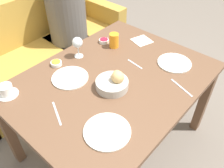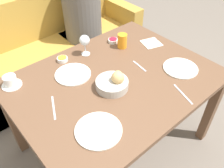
{
  "view_description": "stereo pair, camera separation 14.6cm",
  "coord_description": "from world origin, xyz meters",
  "px_view_note": "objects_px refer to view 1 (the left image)",
  "views": [
    {
      "loc": [
        -0.89,
        -0.78,
        1.7
      ],
      "look_at": [
        -0.07,
        -0.06,
        0.73
      ],
      "focal_mm": 38.0,
      "sensor_mm": 36.0,
      "label": 1
    },
    {
      "loc": [
        -0.79,
        -0.88,
        1.7
      ],
      "look_at": [
        -0.07,
        -0.06,
        0.73
      ],
      "focal_mm": 38.0,
      "sensor_mm": 36.0,
      "label": 2
    }
  ],
  "objects_px": {
    "fork_silver": "(57,113)",
    "spoon_coffee": "(135,64)",
    "juice_glass": "(114,40)",
    "wine_glass": "(77,43)",
    "seated_person": "(69,30)",
    "bread_basket": "(113,83)",
    "coffee_cup": "(7,91)",
    "napkin": "(142,41)",
    "jam_bowl_berry": "(104,41)",
    "plate_near_left": "(107,131)",
    "couch": "(41,53)",
    "knife_silver": "(181,88)",
    "jam_bowl_honey": "(56,63)",
    "plate_near_right": "(174,63)",
    "plate_far_center": "(70,78)"
  },
  "relations": [
    {
      "from": "fork_silver",
      "to": "spoon_coffee",
      "type": "height_order",
      "value": "same"
    },
    {
      "from": "juice_glass",
      "to": "wine_glass",
      "type": "relative_size",
      "value": 0.7
    },
    {
      "from": "seated_person",
      "to": "bread_basket",
      "type": "relative_size",
      "value": 6.06
    },
    {
      "from": "coffee_cup",
      "to": "napkin",
      "type": "distance_m",
      "value": 1.07
    },
    {
      "from": "bread_basket",
      "to": "jam_bowl_berry",
      "type": "distance_m",
      "value": 0.54
    },
    {
      "from": "wine_glass",
      "to": "napkin",
      "type": "bearing_deg",
      "value": -24.56
    },
    {
      "from": "napkin",
      "to": "juice_glass",
      "type": "bearing_deg",
      "value": 151.96
    },
    {
      "from": "plate_near_left",
      "to": "couch",
      "type": "bearing_deg",
      "value": 69.99
    },
    {
      "from": "knife_silver",
      "to": "spoon_coffee",
      "type": "xyz_separation_m",
      "value": [
        0.0,
        0.37,
        0.0
      ]
    },
    {
      "from": "spoon_coffee",
      "to": "jam_bowl_berry",
      "type": "bearing_deg",
      "value": 79.03
    },
    {
      "from": "couch",
      "to": "seated_person",
      "type": "xyz_separation_m",
      "value": [
        0.28,
        -0.16,
        0.21
      ]
    },
    {
      "from": "juice_glass",
      "to": "napkin",
      "type": "relative_size",
      "value": 0.65
    },
    {
      "from": "fork_silver",
      "to": "napkin",
      "type": "bearing_deg",
      "value": 5.86
    },
    {
      "from": "wine_glass",
      "to": "jam_bowl_honey",
      "type": "xyz_separation_m",
      "value": [
        -0.17,
        0.04,
        -0.1
      ]
    },
    {
      "from": "knife_silver",
      "to": "spoon_coffee",
      "type": "bearing_deg",
      "value": 89.45
    },
    {
      "from": "plate_near_right",
      "to": "plate_far_center",
      "type": "distance_m",
      "value": 0.73
    },
    {
      "from": "knife_silver",
      "to": "napkin",
      "type": "relative_size",
      "value": 1.07
    },
    {
      "from": "plate_far_center",
      "to": "juice_glass",
      "type": "xyz_separation_m",
      "value": [
        0.48,
        0.03,
        0.05
      ]
    },
    {
      "from": "plate_near_left",
      "to": "coffee_cup",
      "type": "relative_size",
      "value": 1.98
    },
    {
      "from": "jam_bowl_berry",
      "to": "jam_bowl_honey",
      "type": "height_order",
      "value": "same"
    },
    {
      "from": "fork_silver",
      "to": "knife_silver",
      "type": "distance_m",
      "value": 0.77
    },
    {
      "from": "coffee_cup",
      "to": "spoon_coffee",
      "type": "xyz_separation_m",
      "value": [
        0.75,
        -0.39,
        -0.03
      ]
    },
    {
      "from": "jam_bowl_berry",
      "to": "jam_bowl_honey",
      "type": "bearing_deg",
      "value": 173.92
    },
    {
      "from": "bread_basket",
      "to": "jam_bowl_honey",
      "type": "height_order",
      "value": "bread_basket"
    },
    {
      "from": "seated_person",
      "to": "spoon_coffee",
      "type": "distance_m",
      "value": 1.04
    },
    {
      "from": "fork_silver",
      "to": "spoon_coffee",
      "type": "bearing_deg",
      "value": -4.39
    },
    {
      "from": "seated_person",
      "to": "jam_bowl_berry",
      "type": "xyz_separation_m",
      "value": [
        -0.15,
        -0.63,
        0.2
      ]
    },
    {
      "from": "jam_bowl_honey",
      "to": "plate_near_right",
      "type": "bearing_deg",
      "value": -47.52
    },
    {
      "from": "seated_person",
      "to": "coffee_cup",
      "type": "relative_size",
      "value": 9.8
    },
    {
      "from": "plate_near_right",
      "to": "fork_silver",
      "type": "xyz_separation_m",
      "value": [
        -0.84,
        0.25,
        -0.0
      ]
    },
    {
      "from": "bread_basket",
      "to": "jam_bowl_honey",
      "type": "xyz_separation_m",
      "value": [
        -0.09,
        0.45,
        -0.02
      ]
    },
    {
      "from": "coffee_cup",
      "to": "jam_bowl_honey",
      "type": "relative_size",
      "value": 1.64
    },
    {
      "from": "coffee_cup",
      "to": "knife_silver",
      "type": "xyz_separation_m",
      "value": [
        0.75,
        -0.76,
        -0.03
      ]
    },
    {
      "from": "jam_bowl_berry",
      "to": "jam_bowl_honey",
      "type": "distance_m",
      "value": 0.44
    },
    {
      "from": "plate_far_center",
      "to": "knife_silver",
      "type": "bearing_deg",
      "value": -56.06
    },
    {
      "from": "plate_far_center",
      "to": "wine_glass",
      "type": "bearing_deg",
      "value": 34.16
    },
    {
      "from": "seated_person",
      "to": "coffee_cup",
      "type": "bearing_deg",
      "value": -148.21
    },
    {
      "from": "wine_glass",
      "to": "jam_bowl_honey",
      "type": "relative_size",
      "value": 2.04
    },
    {
      "from": "spoon_coffee",
      "to": "plate_near_left",
      "type": "bearing_deg",
      "value": -156.29
    },
    {
      "from": "seated_person",
      "to": "jam_bowl_berry",
      "type": "bearing_deg",
      "value": -103.53
    },
    {
      "from": "couch",
      "to": "plate_near_left",
      "type": "xyz_separation_m",
      "value": [
        -0.51,
        -1.4,
        0.4
      ]
    },
    {
      "from": "plate_near_right",
      "to": "fork_silver",
      "type": "bearing_deg",
      "value": 163.24
    },
    {
      "from": "fork_silver",
      "to": "jam_bowl_honey",
      "type": "bearing_deg",
      "value": 51.46
    },
    {
      "from": "juice_glass",
      "to": "jam_bowl_honey",
      "type": "bearing_deg",
      "value": 161.59
    },
    {
      "from": "plate_near_left",
      "to": "knife_silver",
      "type": "height_order",
      "value": "plate_near_left"
    },
    {
      "from": "plate_near_right",
      "to": "juice_glass",
      "type": "xyz_separation_m",
      "value": [
        -0.12,
        0.46,
        0.05
      ]
    },
    {
      "from": "plate_near_left",
      "to": "jam_bowl_honey",
      "type": "bearing_deg",
      "value": 73.56
    },
    {
      "from": "wine_glass",
      "to": "spoon_coffee",
      "type": "xyz_separation_m",
      "value": [
        0.19,
        -0.37,
        -0.11
      ]
    },
    {
      "from": "bread_basket",
      "to": "plate_far_center",
      "type": "distance_m",
      "value": 0.3
    },
    {
      "from": "juice_glass",
      "to": "fork_silver",
      "type": "height_order",
      "value": "juice_glass"
    }
  ]
}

